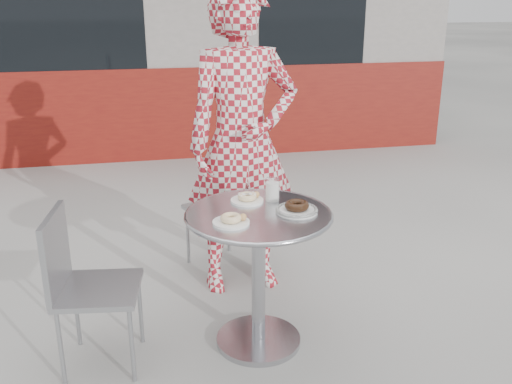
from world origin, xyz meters
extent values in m
plane|color=#AAA8A2|center=(0.00, 0.00, 0.00)|extent=(60.00, 60.00, 0.00)
cube|color=gray|center=(0.00, 5.60, 1.50)|extent=(6.00, 4.00, 3.00)
cube|color=maroon|center=(0.00, 3.68, 0.50)|extent=(6.02, 0.20, 1.00)
cylinder|color=#B9B9BE|center=(0.02, -0.05, 0.02)|extent=(0.45, 0.45, 0.03)
cylinder|color=#B9B9BE|center=(0.02, -0.05, 0.37)|extent=(0.07, 0.07, 0.71)
cylinder|color=#B9B9BE|center=(0.02, -0.05, 0.73)|extent=(0.71, 0.71, 0.02)
torus|color=#B9B9BE|center=(0.02, -0.05, 0.73)|extent=(0.73, 0.73, 0.02)
cube|color=#989B9F|center=(-0.04, 0.89, 0.41)|extent=(0.50, 0.50, 0.03)
cube|color=#989B9F|center=(0.03, 0.73, 0.62)|extent=(0.36, 0.17, 0.38)
cube|color=#989B9F|center=(-0.77, -0.05, 0.41)|extent=(0.43, 0.43, 0.03)
cube|color=#989B9F|center=(-0.95, -0.03, 0.61)|extent=(0.08, 0.38, 0.38)
imported|color=maroon|center=(0.07, 0.63, 0.92)|extent=(0.71, 0.50, 1.84)
cylinder|color=white|center=(-0.01, 0.12, 0.75)|extent=(0.17, 0.17, 0.01)
torus|color=#DAA954|center=(-0.01, 0.12, 0.77)|extent=(0.10, 0.10, 0.03)
sphere|color=#B77A3F|center=(0.05, 0.14, 0.77)|extent=(0.03, 0.03, 0.03)
cylinder|color=white|center=(-0.13, -0.15, 0.75)|extent=(0.17, 0.17, 0.01)
torus|color=#DAA954|center=(-0.13, -0.15, 0.77)|extent=(0.10, 0.10, 0.03)
sphere|color=#B77A3F|center=(-0.08, -0.16, 0.77)|extent=(0.03, 0.03, 0.03)
cylinder|color=white|center=(0.21, -0.07, 0.75)|extent=(0.20, 0.20, 0.01)
torus|color=black|center=(0.21, -0.07, 0.77)|extent=(0.12, 0.12, 0.04)
torus|color=black|center=(0.21, -0.07, 0.75)|extent=(0.21, 0.21, 0.02)
cylinder|color=white|center=(0.13, 0.11, 0.79)|extent=(0.07, 0.07, 0.10)
cylinder|color=white|center=(0.13, 0.11, 0.80)|extent=(0.07, 0.07, 0.12)
camera|label=1|loc=(-0.52, -2.59, 1.77)|focal=40.00mm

